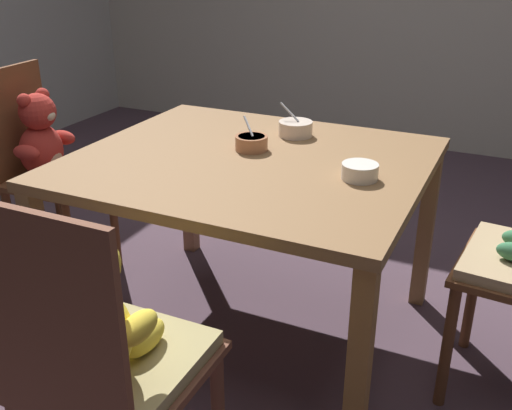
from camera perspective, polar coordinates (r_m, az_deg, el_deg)
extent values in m
cube|color=#4E3B46|center=(2.37, -0.52, -12.15)|extent=(5.20, 5.20, 0.04)
cube|color=brown|center=(2.03, -0.60, 4.08)|extent=(1.16, 1.02, 0.04)
cube|color=olive|center=(2.13, -19.70, -6.92)|extent=(0.06, 0.06, 0.67)
cube|color=olive|center=(1.65, 9.76, -15.57)|extent=(0.06, 0.06, 0.67)
cube|color=#8B5B3F|center=(2.79, -6.44, 1.89)|extent=(0.06, 0.06, 0.67)
cube|color=olive|center=(2.45, 15.91, -2.24)|extent=(0.06, 0.06, 0.67)
cube|color=brown|center=(2.64, -18.42, 2.30)|extent=(0.38, 0.38, 0.02)
cube|color=brown|center=(2.68, -21.91, 7.47)|extent=(0.03, 0.33, 0.45)
cylinder|color=brown|center=(2.54, -17.27, -4.22)|extent=(0.04, 0.04, 0.44)
cylinder|color=brown|center=(2.75, -13.40, -1.54)|extent=(0.04, 0.04, 0.44)
cylinder|color=brown|center=(2.73, -22.21, -2.93)|extent=(0.04, 0.04, 0.44)
cylinder|color=brown|center=(2.92, -18.23, -0.52)|extent=(0.04, 0.04, 0.44)
ellipsoid|color=#B13028|center=(2.64, -19.81, 4.93)|extent=(0.17, 0.20, 0.22)
ellipsoid|color=beige|center=(2.61, -18.91, 4.58)|extent=(0.06, 0.11, 0.13)
sphere|color=#B13028|center=(2.59, -20.16, 8.38)|extent=(0.15, 0.15, 0.15)
ellipsoid|color=beige|center=(2.56, -19.22, 8.07)|extent=(0.05, 0.06, 0.04)
sphere|color=#B13028|center=(2.55, -21.28, 9.27)|extent=(0.06, 0.06, 0.06)
sphere|color=#B13028|center=(2.62, -19.74, 9.88)|extent=(0.06, 0.06, 0.06)
ellipsoid|color=#B13028|center=(2.54, -21.08, 4.69)|extent=(0.13, 0.07, 0.06)
ellipsoid|color=#B13028|center=(2.69, -18.01, 6.16)|extent=(0.13, 0.07, 0.06)
ellipsoid|color=#B13028|center=(2.56, -18.40, 2.67)|extent=(0.15, 0.07, 0.07)
ellipsoid|color=#B13028|center=(2.63, -16.95, 3.46)|extent=(0.15, 0.07, 0.07)
cylinder|color=brown|center=(2.28, 19.96, -8.00)|extent=(0.04, 0.04, 0.44)
cylinder|color=brown|center=(1.99, 17.80, -12.77)|extent=(0.04, 0.04, 0.44)
cube|color=brown|center=(1.49, -13.00, -15.04)|extent=(0.40, 0.40, 0.02)
cube|color=brown|center=(1.23, -19.41, -10.63)|extent=(0.37, 0.02, 0.48)
cylinder|color=brown|center=(1.82, -13.47, -16.22)|extent=(0.04, 0.04, 0.44)
cube|color=tan|center=(1.47, -13.11, -14.18)|extent=(0.37, 0.36, 0.04)
ellipsoid|color=yellow|center=(1.36, -15.38, -11.60)|extent=(0.19, 0.16, 0.21)
ellipsoid|color=beige|center=(1.39, -14.00, -10.90)|extent=(0.10, 0.06, 0.13)
sphere|color=yellow|center=(1.28, -15.88, -5.55)|extent=(0.14, 0.14, 0.14)
ellipsoid|color=beige|center=(1.32, -14.45, -5.01)|extent=(0.06, 0.05, 0.04)
sphere|color=yellow|center=(1.22, -14.67, -4.12)|extent=(0.05, 0.05, 0.05)
sphere|color=yellow|center=(1.28, -18.12, -3.17)|extent=(0.05, 0.05, 0.05)
ellipsoid|color=yellow|center=(1.30, -11.23, -11.44)|extent=(0.06, 0.12, 0.06)
ellipsoid|color=yellow|center=(1.42, -18.21, -9.01)|extent=(0.06, 0.12, 0.06)
ellipsoid|color=yellow|center=(1.44, -10.62, -12.34)|extent=(0.07, 0.14, 0.06)
ellipsoid|color=yellow|center=(1.49, -13.89, -11.21)|extent=(0.07, 0.14, 0.06)
cylinder|color=#B5744E|center=(2.09, -0.44, 5.95)|extent=(0.11, 0.11, 0.05)
cylinder|color=#B5744E|center=(2.10, -0.44, 5.42)|extent=(0.06, 0.06, 0.01)
cylinder|color=beige|center=(2.09, -0.44, 6.52)|extent=(0.09, 0.09, 0.01)
cylinder|color=#BCBCC1|center=(2.10, -0.72, 7.53)|extent=(0.07, 0.06, 0.06)
ellipsoid|color=#BCBCC1|center=(2.08, -0.35, 6.35)|extent=(0.04, 0.04, 0.01)
cylinder|color=beige|center=(2.26, 3.80, 7.30)|extent=(0.13, 0.13, 0.06)
cylinder|color=beige|center=(2.26, 3.78, 6.75)|extent=(0.07, 0.07, 0.01)
cylinder|color=beige|center=(2.25, 3.81, 7.88)|extent=(0.10, 0.10, 0.01)
cylinder|color=#BCBCC1|center=(2.26, 3.23, 8.85)|extent=(0.09, 0.03, 0.06)
ellipsoid|color=#BCBCC1|center=(2.25, 4.01, 7.73)|extent=(0.04, 0.03, 0.01)
cylinder|color=white|center=(1.86, 9.89, 3.18)|extent=(0.11, 0.11, 0.05)
cylinder|color=white|center=(1.87, 9.85, 2.62)|extent=(0.06, 0.06, 0.01)
cylinder|color=#C7C187|center=(1.85, 9.94, 3.76)|extent=(0.09, 0.09, 0.01)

